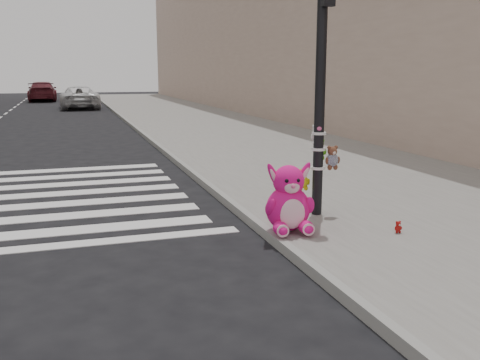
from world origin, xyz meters
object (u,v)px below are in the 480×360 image
object	(u,v)px
pink_bunny	(289,203)
car_white_near	(79,98)
signal_pole	(320,107)
red_teddy	(398,227)

from	to	relation	value
pink_bunny	car_white_near	distance (m)	30.14
signal_pole	red_teddy	distance (m)	2.17
red_teddy	pink_bunny	bearing A→B (deg)	158.40
signal_pole	red_teddy	size ratio (longest dim) A/B	22.66
pink_bunny	car_white_near	bearing A→B (deg)	101.03
signal_pole	red_teddy	bearing A→B (deg)	-64.51
red_teddy	car_white_near	bearing A→B (deg)	96.32
pink_bunny	red_teddy	size ratio (longest dim) A/B	5.74
signal_pole	car_white_near	xyz separation A→B (m)	(-2.92, 29.33, -1.12)
signal_pole	red_teddy	world-z (taller)	signal_pole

